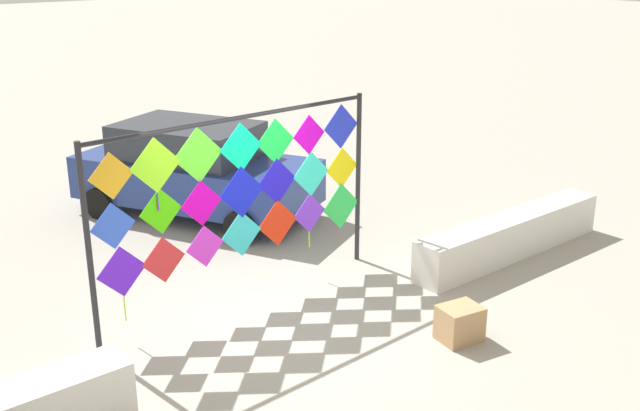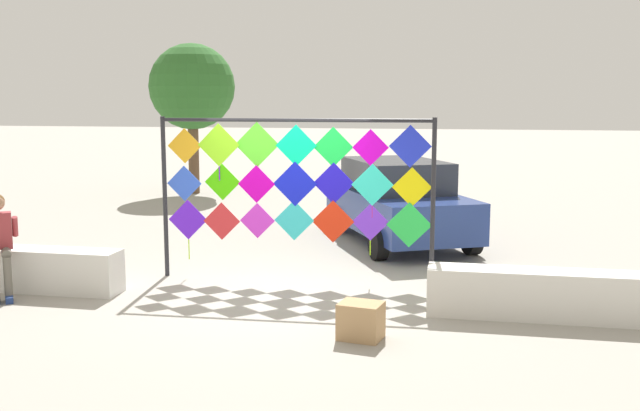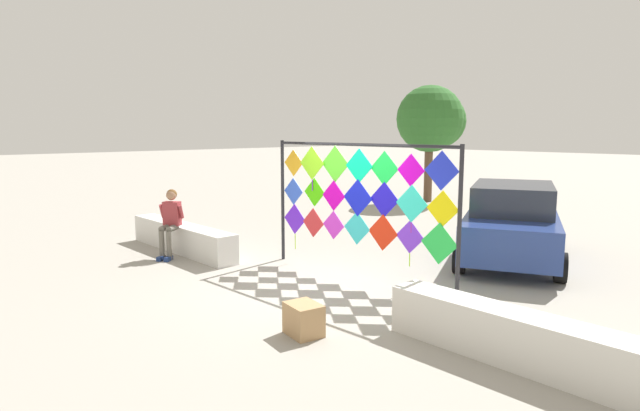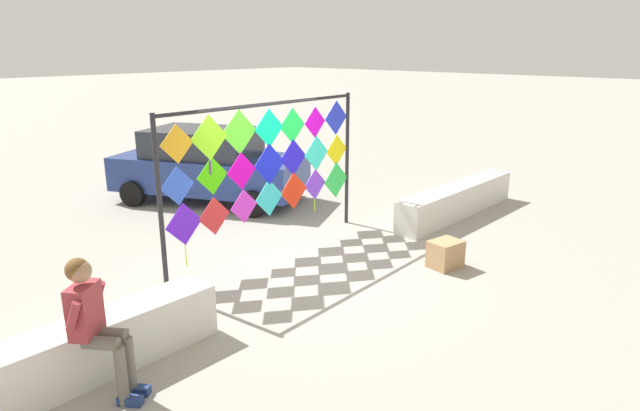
{
  "view_description": "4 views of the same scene",
  "coord_description": "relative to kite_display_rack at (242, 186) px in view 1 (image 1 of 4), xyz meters",
  "views": [
    {
      "loc": [
        -4.86,
        -6.78,
        4.46
      ],
      "look_at": [
        0.69,
        -0.03,
        1.44
      ],
      "focal_mm": 41.98,
      "sensor_mm": 36.0,
      "label": 1
    },
    {
      "loc": [
        2.61,
        -9.84,
        2.79
      ],
      "look_at": [
        0.62,
        0.27,
        1.28
      ],
      "focal_mm": 40.73,
      "sensor_mm": 36.0,
      "label": 2
    },
    {
      "loc": [
        6.59,
        -6.14,
        2.74
      ],
      "look_at": [
        -0.31,
        0.31,
        1.38
      ],
      "focal_mm": 29.48,
      "sensor_mm": 36.0,
      "label": 3
    },
    {
      "loc": [
        -5.79,
        -5.66,
        3.37
      ],
      "look_at": [
        0.44,
        0.02,
        0.91
      ],
      "focal_mm": 30.8,
      "sensor_mm": 36.0,
      "label": 4
    }
  ],
  "objects": [
    {
      "name": "cardboard_box_large",
      "position": [
        1.36,
        -2.54,
        -1.37
      ],
      "size": [
        0.55,
        0.48,
        0.43
      ],
      "primitive_type": "cube",
      "rotation": [
        0.0,
        0.0,
        -0.18
      ],
      "color": "tan",
      "rests_on": "ground"
    },
    {
      "name": "parked_car",
      "position": [
        1.24,
        3.41,
        -0.77
      ],
      "size": [
        3.41,
        4.52,
        1.61
      ],
      "color": "navy",
      "rests_on": "ground"
    },
    {
      "name": "kite_display_rack",
      "position": [
        0.0,
        0.0,
        0.0
      ],
      "size": [
        4.24,
        0.22,
        2.53
      ],
      "color": "#232328",
      "rests_on": "ground"
    },
    {
      "name": "plaza_ledge_right",
      "position": [
        3.98,
        -1.3,
        -1.27
      ],
      "size": [
        3.81,
        0.51,
        0.63
      ],
      "primitive_type": "cube",
      "color": "silver",
      "rests_on": "ground"
    },
    {
      "name": "ground",
      "position": [
        -0.14,
        -0.86,
        -1.59
      ],
      "size": [
        120.0,
        120.0,
        0.0
      ],
      "primitive_type": "plane",
      "color": "#9E998E"
    }
  ]
}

